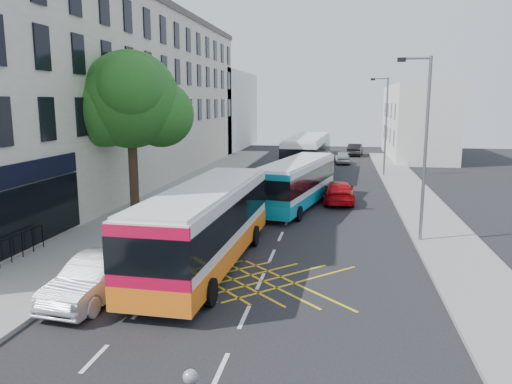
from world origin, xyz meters
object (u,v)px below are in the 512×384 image
at_px(bus_far, 308,155).
at_px(red_hatchback, 339,192).
at_px(lamp_far, 385,121).
at_px(distant_car_silver, 342,157).
at_px(street_tree, 130,101).
at_px(distant_car_dark, 355,150).
at_px(bus_mid, 296,183).
at_px(lamp_near, 424,140).
at_px(bus_near, 206,225).
at_px(distant_car_grey, 307,158).
at_px(parked_car_silver, 97,278).

relative_size(bus_far, red_hatchback, 2.60).
xyz_separation_m(lamp_far, distant_car_silver, (-3.34, 8.47, -4.00)).
distance_m(street_tree, distant_car_dark, 36.16).
bearing_deg(bus_far, bus_mid, -85.97).
distance_m(lamp_near, bus_mid, 9.55).
height_order(street_tree, bus_mid, street_tree).
bearing_deg(lamp_far, street_tree, -130.81).
height_order(street_tree, red_hatchback, street_tree).
xyz_separation_m(bus_near, bus_mid, (2.44, 11.35, -0.15)).
bearing_deg(street_tree, distant_car_dark, 68.88).
bearing_deg(distant_car_grey, bus_mid, -93.85).
relative_size(bus_near, parked_car_silver, 2.55).
xyz_separation_m(red_hatchback, distant_car_silver, (0.23, 19.98, -0.06)).
bearing_deg(red_hatchback, distant_car_dark, -95.18).
distance_m(lamp_near, bus_far, 20.63).
distance_m(street_tree, distant_car_silver, 28.49).
height_order(lamp_near, lamp_far, same).
bearing_deg(lamp_near, red_hatchback, 112.80).
height_order(lamp_near, distant_car_grey, lamp_near).
bearing_deg(lamp_near, bus_mid, 132.34).
xyz_separation_m(bus_near, parked_car_silver, (-2.58, -3.80, -0.91)).
height_order(lamp_near, parked_car_silver, lamp_near).
xyz_separation_m(parked_car_silver, red_hatchback, (7.53, 16.96, -0.04)).
relative_size(lamp_far, distant_car_dark, 1.89).
bearing_deg(distant_car_grey, parked_car_silver, -102.71).
distance_m(street_tree, bus_far, 19.07).
relative_size(lamp_far, distant_car_silver, 2.20).
distance_m(lamp_far, red_hatchback, 12.68).
bearing_deg(distant_car_silver, bus_near, 76.05).
distance_m(street_tree, bus_mid, 10.55).
height_order(lamp_near, distant_car_silver, lamp_near).
distance_m(street_tree, lamp_far, 22.57).
xyz_separation_m(bus_near, distant_car_silver, (5.17, 33.15, -1.02)).
relative_size(lamp_near, bus_far, 0.66).
relative_size(bus_mid, distant_car_dark, 2.43).
xyz_separation_m(bus_near, red_hatchback, (4.95, 13.17, -0.96)).
xyz_separation_m(lamp_near, distant_car_grey, (-6.88, 27.66, -4.00)).
height_order(bus_far, red_hatchback, bus_far).
bearing_deg(distant_car_dark, bus_near, 88.06).
bearing_deg(distant_car_dark, distant_car_silver, 86.44).
xyz_separation_m(parked_car_silver, distant_car_grey, (4.21, 36.14, -0.10)).
distance_m(lamp_near, lamp_far, 20.00).
height_order(bus_mid, parked_car_silver, bus_mid).
bearing_deg(distant_car_dark, bus_far, 82.62).
xyz_separation_m(street_tree, parked_car_silver, (3.61, -11.45, -5.57)).
bearing_deg(bus_far, parked_car_silver, -96.60).
height_order(lamp_far, distant_car_silver, lamp_far).
distance_m(street_tree, bus_near, 10.89).
height_order(red_hatchback, distant_car_silver, red_hatchback).
bearing_deg(distant_car_silver, street_tree, 60.90).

